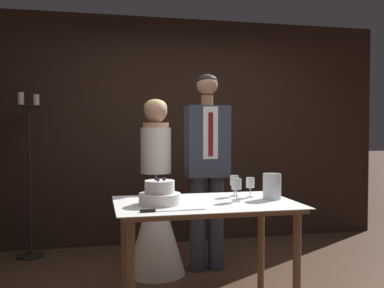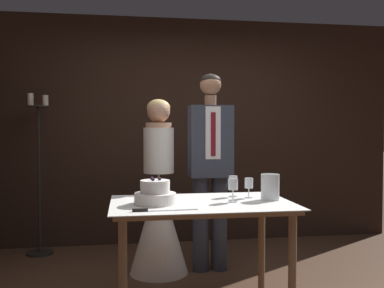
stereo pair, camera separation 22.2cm
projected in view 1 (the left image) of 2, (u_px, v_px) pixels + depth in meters
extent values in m
cube|color=black|center=(184.00, 131.00, 5.10)|extent=(4.91, 0.12, 2.63)
cylinder|color=#8E6B4C|center=(131.00, 281.00, 2.68)|extent=(0.06, 0.06, 0.77)
cylinder|color=#8E6B4C|center=(297.00, 268.00, 2.92)|extent=(0.06, 0.06, 0.77)
cylinder|color=#8E6B4C|center=(124.00, 252.00, 3.32)|extent=(0.06, 0.06, 0.77)
cylinder|color=#8E6B4C|center=(261.00, 243.00, 3.56)|extent=(0.06, 0.06, 0.77)
cube|color=#8E6B4C|center=(205.00, 205.00, 3.11)|extent=(1.25, 0.78, 0.03)
cube|color=white|center=(205.00, 202.00, 3.11)|extent=(1.31, 0.84, 0.01)
cylinder|color=white|center=(160.00, 199.00, 3.01)|extent=(0.29, 0.29, 0.08)
cylinder|color=white|center=(160.00, 187.00, 3.00)|extent=(0.21, 0.21, 0.09)
sphere|color=#2D1933|center=(164.00, 179.00, 3.00)|extent=(0.02, 0.02, 0.02)
sphere|color=#2D1933|center=(156.00, 179.00, 3.04)|extent=(0.02, 0.02, 0.02)
sphere|color=#2D1933|center=(158.00, 180.00, 2.96)|extent=(0.02, 0.02, 0.02)
cube|color=silver|center=(180.00, 210.00, 2.77)|extent=(0.33, 0.03, 0.00)
cylinder|color=black|center=(148.00, 211.00, 2.72)|extent=(0.10, 0.03, 0.02)
cylinder|color=silver|center=(250.00, 197.00, 3.32)|extent=(0.06, 0.06, 0.00)
cylinder|color=silver|center=(250.00, 192.00, 3.32)|extent=(0.01, 0.01, 0.07)
cylinder|color=silver|center=(250.00, 183.00, 3.31)|extent=(0.07, 0.07, 0.08)
cylinder|color=maroon|center=(250.00, 186.00, 3.31)|extent=(0.05, 0.05, 0.02)
cylinder|color=silver|center=(236.00, 201.00, 3.12)|extent=(0.07, 0.07, 0.00)
cylinder|color=silver|center=(236.00, 195.00, 3.12)|extent=(0.01, 0.01, 0.09)
cylinder|color=silver|center=(236.00, 184.00, 3.11)|extent=(0.07, 0.07, 0.08)
cylinder|color=silver|center=(234.00, 196.00, 3.37)|extent=(0.06, 0.06, 0.00)
cylinder|color=silver|center=(234.00, 191.00, 3.36)|extent=(0.01, 0.01, 0.08)
cylinder|color=silver|center=(234.00, 180.00, 3.36)|extent=(0.07, 0.07, 0.08)
cylinder|color=maroon|center=(234.00, 183.00, 3.36)|extent=(0.06, 0.06, 0.04)
cylinder|color=silver|center=(272.00, 186.00, 3.23)|extent=(0.14, 0.14, 0.19)
cylinder|color=silver|center=(272.00, 193.00, 3.23)|extent=(0.06, 0.06, 0.09)
sphere|color=#F9CC4C|center=(272.00, 186.00, 3.23)|extent=(0.02, 0.02, 0.02)
cone|color=white|center=(156.00, 223.00, 3.94)|extent=(0.54, 0.54, 0.93)
cylinder|color=white|center=(156.00, 150.00, 3.91)|extent=(0.28, 0.28, 0.42)
cylinder|color=tan|center=(156.00, 125.00, 3.90)|extent=(0.24, 0.24, 0.05)
sphere|color=tan|center=(156.00, 111.00, 3.90)|extent=(0.21, 0.21, 0.21)
ellipsoid|color=#D6B770|center=(155.00, 108.00, 3.91)|extent=(0.22, 0.22, 0.16)
cylinder|color=#333847|center=(198.00, 224.00, 4.02)|extent=(0.15, 0.15, 0.89)
cylinder|color=#333847|center=(216.00, 223.00, 4.06)|extent=(0.15, 0.15, 0.89)
cube|color=#333847|center=(207.00, 141.00, 4.01)|extent=(0.40, 0.24, 0.67)
cube|color=white|center=(210.00, 133.00, 3.89)|extent=(0.14, 0.01, 0.48)
cube|color=maroon|center=(210.00, 134.00, 3.88)|extent=(0.04, 0.01, 0.40)
cylinder|color=#A37556|center=(207.00, 101.00, 4.00)|extent=(0.11, 0.11, 0.10)
sphere|color=#A37556|center=(207.00, 85.00, 4.00)|extent=(0.20, 0.20, 0.20)
ellipsoid|color=black|center=(207.00, 81.00, 4.00)|extent=(0.20, 0.20, 0.13)
cylinder|color=black|center=(31.00, 256.00, 4.47)|extent=(0.28, 0.28, 0.02)
cylinder|color=black|center=(30.00, 181.00, 4.44)|extent=(0.03, 0.03, 1.55)
cylinder|color=black|center=(29.00, 106.00, 4.41)|extent=(0.22, 0.22, 0.01)
cylinder|color=silver|center=(21.00, 99.00, 4.39)|extent=(0.06, 0.06, 0.13)
cylinder|color=silver|center=(36.00, 100.00, 4.42)|extent=(0.06, 0.06, 0.11)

